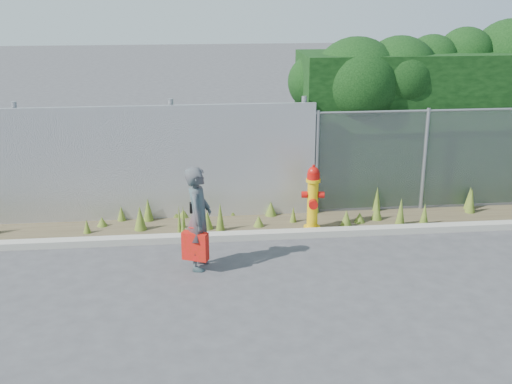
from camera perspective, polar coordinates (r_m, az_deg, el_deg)
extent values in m
plane|color=#3C3B3E|center=(9.84, 2.64, -8.03)|extent=(80.00, 80.00, 0.00)
cube|color=#9A978B|center=(11.44, 1.28, -3.81)|extent=(16.00, 0.22, 0.12)
cube|color=#473C28|center=(12.01, 0.91, -2.99)|extent=(16.00, 1.20, 0.01)
cone|color=#465F1C|center=(11.89, -10.27, -2.36)|extent=(0.23, 0.23, 0.46)
cone|color=#465F1C|center=(12.64, 5.36, -1.22)|extent=(0.13, 0.13, 0.33)
cone|color=#465F1C|center=(13.47, 18.47, -0.55)|extent=(0.22, 0.22, 0.47)
cone|color=#465F1C|center=(12.45, -6.46, -1.83)|extent=(0.22, 0.22, 0.22)
cone|color=#465F1C|center=(11.98, -14.80, -3.02)|extent=(0.14, 0.14, 0.27)
cone|color=#465F1C|center=(11.91, 0.24, -2.65)|extent=(0.20, 0.20, 0.22)
cone|color=#465F1C|center=(12.33, -9.57, -1.61)|extent=(0.20, 0.20, 0.45)
cone|color=#465F1C|center=(12.26, -13.52, -2.63)|extent=(0.20, 0.20, 0.19)
cone|color=#465F1C|center=(11.99, 8.03, -2.40)|extent=(0.22, 0.22, 0.33)
cone|color=#465F1C|center=(13.52, 18.63, -0.63)|extent=(0.12, 0.12, 0.42)
cone|color=#465F1C|center=(11.66, -6.84, -2.44)|extent=(0.08, 0.08, 0.53)
cone|color=#465F1C|center=(12.44, 10.70, -1.74)|extent=(0.22, 0.22, 0.35)
cone|color=#465F1C|center=(12.44, -11.88, -1.93)|extent=(0.16, 0.16, 0.30)
cone|color=#465F1C|center=(11.80, -4.35, -2.55)|extent=(0.22, 0.22, 0.35)
cone|color=#465F1C|center=(12.31, 12.79, -2.46)|extent=(0.09, 0.09, 0.19)
cone|color=#465F1C|center=(12.90, 10.70, -0.65)|extent=(0.16, 0.16, 0.50)
cone|color=#465F1C|center=(11.89, -6.48, -2.25)|extent=(0.08, 0.08, 0.43)
cone|color=#465F1C|center=(12.36, 14.74, -1.97)|extent=(0.18, 0.18, 0.43)
cone|color=#465F1C|center=(12.45, 1.33, -1.55)|extent=(0.23, 0.23, 0.29)
cone|color=#465F1C|center=(12.48, -2.09, -1.46)|extent=(0.15, 0.15, 0.30)
cone|color=#465F1C|center=(12.21, 12.73, -1.77)|extent=(0.18, 0.18, 0.54)
cone|color=#465F1C|center=(11.67, -3.20, -2.26)|extent=(0.17, 0.17, 0.54)
cone|color=#465F1C|center=(12.12, 3.33, -2.05)|extent=(0.13, 0.13, 0.31)
cone|color=#465F1C|center=(12.47, -7.11, -1.35)|extent=(0.21, 0.21, 0.41)
cone|color=#465F1C|center=(11.49, -6.52, -3.19)|extent=(0.11, 0.11, 0.36)
cone|color=#465F1C|center=(12.26, 9.19, -2.31)|extent=(0.22, 0.22, 0.21)
cone|color=#465F1C|center=(13.27, 18.56, -0.80)|extent=(0.20, 0.20, 0.49)
cube|color=#A5A7AC|center=(12.30, -14.63, 2.29)|extent=(8.50, 0.08, 2.20)
cylinder|color=gray|center=(12.65, -20.18, 2.42)|extent=(0.10, 0.10, 2.30)
cylinder|color=gray|center=(12.26, -7.39, 2.93)|extent=(0.10, 0.10, 2.30)
cylinder|color=gray|center=(12.45, 4.20, 3.27)|extent=(0.10, 0.10, 2.30)
cube|color=gray|center=(13.43, 18.94, 2.76)|extent=(6.50, 0.03, 2.00)
cylinder|color=gray|center=(13.21, 19.38, 6.94)|extent=(6.50, 0.04, 0.04)
cylinder|color=gray|center=(12.42, 5.42, 2.60)|extent=(0.07, 0.07, 2.05)
cylinder|color=gray|center=(13.01, 14.75, 2.79)|extent=(0.07, 0.07, 2.05)
cube|color=black|center=(14.32, 18.60, 5.77)|extent=(7.30, 1.60, 3.00)
sphere|color=black|center=(13.38, 5.31, 9.72)|extent=(1.14, 1.14, 1.14)
sphere|color=black|center=(13.16, 8.91, 9.56)|extent=(1.83, 1.83, 1.83)
sphere|color=black|center=(13.42, 12.64, 10.11)|extent=(1.57, 1.57, 1.57)
sphere|color=black|center=(13.91, 15.37, 11.03)|extent=(1.15, 1.15, 1.15)
sphere|color=black|center=(14.25, 18.12, 11.41)|extent=(1.20, 1.20, 1.20)
sphere|color=black|center=(14.74, 21.68, 10.88)|extent=(1.70, 1.70, 1.70)
cylinder|color=#DEAF0B|center=(11.87, 4.99, -3.18)|extent=(0.30, 0.30, 0.07)
cylinder|color=#DEAF0B|center=(11.72, 5.04, -1.22)|extent=(0.20, 0.20, 0.92)
cylinder|color=#DEAF0B|center=(11.57, 5.11, 1.04)|extent=(0.26, 0.26, 0.05)
cylinder|color=#B20F0A|center=(11.55, 5.12, 1.40)|extent=(0.23, 0.23, 0.11)
sphere|color=#B20F0A|center=(11.53, 5.13, 1.76)|extent=(0.21, 0.21, 0.21)
cylinder|color=#B20F0A|center=(11.50, 5.15, 2.28)|extent=(0.05, 0.05, 0.05)
cylinder|color=#B20F0A|center=(11.63, 4.34, -0.26)|extent=(0.11, 0.12, 0.12)
cylinder|color=#B20F0A|center=(11.69, 5.81, -0.21)|extent=(0.11, 0.12, 0.12)
cylinder|color=#B20F0A|center=(11.56, 5.20, -1.09)|extent=(0.16, 0.13, 0.16)
imported|color=#106669|center=(10.05, -5.13, -2.34)|extent=(0.50, 0.67, 1.66)
cube|color=#9E1F09|center=(10.05, -5.42, -4.81)|extent=(0.41, 0.15, 0.45)
cylinder|color=#9E1F09|center=(9.94, -5.47, -3.22)|extent=(0.19, 0.02, 0.02)
cube|color=black|center=(10.13, -5.30, -1.37)|extent=(0.22, 0.09, 0.17)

